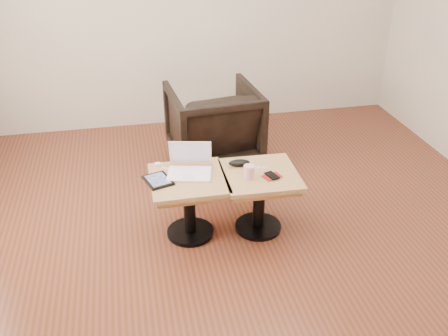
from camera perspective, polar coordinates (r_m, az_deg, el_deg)
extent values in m
cube|color=#512714|center=(3.82, 2.21, -7.74)|extent=(4.50, 4.50, 0.01)
cylinder|color=black|center=(3.85, -3.86, -7.29)|extent=(0.36, 0.36, 0.03)
cylinder|color=black|center=(3.71, -3.97, -4.44)|extent=(0.09, 0.09, 0.43)
cube|color=olive|center=(3.61, -4.08, -1.86)|extent=(0.50, 0.50, 0.04)
cube|color=brown|center=(3.59, -4.10, -1.35)|extent=(0.54, 0.54, 0.03)
cylinder|color=black|center=(3.90, 3.91, -6.67)|extent=(0.36, 0.36, 0.03)
cylinder|color=black|center=(3.77, 4.02, -3.84)|extent=(0.09, 0.09, 0.43)
cube|color=olive|center=(3.67, 4.13, -1.29)|extent=(0.52, 0.52, 0.04)
cube|color=brown|center=(3.65, 4.15, -0.79)|extent=(0.56, 0.56, 0.03)
cube|color=white|center=(3.61, -3.98, -0.71)|extent=(0.35, 0.28, 0.02)
cube|color=silver|center=(3.63, -3.95, -0.32)|extent=(0.27, 0.16, 0.00)
cube|color=silver|center=(3.55, -4.06, -1.07)|extent=(0.10, 0.07, 0.00)
cube|color=white|center=(3.68, -3.88, 1.82)|extent=(0.32, 0.13, 0.20)
cube|color=#A55845|center=(3.68, -3.88, 1.82)|extent=(0.28, 0.11, 0.17)
cube|color=black|center=(3.56, -7.56, -1.42)|extent=(0.23, 0.25, 0.01)
cube|color=#191E38|center=(3.55, -7.57, -1.30)|extent=(0.18, 0.21, 0.00)
cube|color=white|center=(3.75, -7.59, 0.38)|extent=(0.04, 0.04, 0.02)
ellipsoid|color=black|center=(3.72, 1.75, 0.59)|extent=(0.17, 0.09, 0.05)
cylinder|color=#E45C84|center=(3.55, 2.86, -0.44)|extent=(0.08, 0.08, 0.10)
sphere|color=white|center=(3.70, 4.24, 0.01)|extent=(0.01, 0.01, 0.01)
sphere|color=white|center=(3.71, 4.47, 0.15)|extent=(0.01, 0.01, 0.01)
sphere|color=white|center=(3.71, 3.95, 0.13)|extent=(0.01, 0.01, 0.01)
sphere|color=white|center=(3.69, 4.72, -0.02)|extent=(0.01, 0.01, 0.01)
sphere|color=white|center=(3.68, 4.01, -0.13)|extent=(0.01, 0.01, 0.01)
sphere|color=white|center=(3.68, 4.42, -0.16)|extent=(0.01, 0.01, 0.01)
cylinder|color=white|center=(3.70, 4.24, -0.05)|extent=(0.07, 0.04, 0.00)
cube|color=maroon|center=(3.60, 5.50, -0.96)|extent=(0.15, 0.13, 0.01)
cube|color=black|center=(3.60, 5.50, -0.85)|extent=(0.09, 0.13, 0.01)
imported|color=black|center=(4.71, -1.23, 5.00)|extent=(0.86, 0.88, 0.74)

